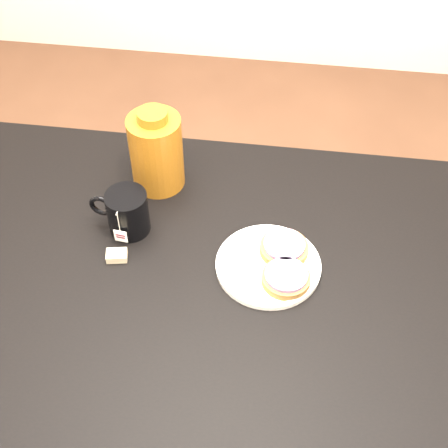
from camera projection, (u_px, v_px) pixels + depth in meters
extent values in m
plane|color=brown|center=(223.00, 430.00, 1.89)|extent=(4.00, 4.00, 0.00)
cube|color=black|center=(223.00, 285.00, 1.35)|extent=(1.40, 0.90, 0.04)
cylinder|color=black|center=(37.00, 235.00, 1.94)|extent=(0.06, 0.06, 0.71)
cylinder|color=white|center=(268.00, 265.00, 1.35)|extent=(0.23, 0.23, 0.01)
torus|color=white|center=(268.00, 264.00, 1.35)|extent=(0.22, 0.22, 0.01)
cylinder|color=brown|center=(284.00, 249.00, 1.36)|extent=(0.15, 0.15, 0.02)
cylinder|color=gray|center=(284.00, 245.00, 1.35)|extent=(0.12, 0.12, 0.01)
cylinder|color=brown|center=(286.00, 279.00, 1.31)|extent=(0.11, 0.11, 0.02)
cylinder|color=gray|center=(286.00, 275.00, 1.30)|extent=(0.10, 0.10, 0.01)
cylinder|color=black|center=(128.00, 212.00, 1.39)|extent=(0.10, 0.10, 0.10)
cylinder|color=black|center=(126.00, 199.00, 1.36)|extent=(0.08, 0.08, 0.00)
torus|color=black|center=(101.00, 206.00, 1.40)|extent=(0.06, 0.02, 0.06)
cylinder|color=beige|center=(118.00, 222.00, 1.34)|extent=(0.00, 0.00, 0.06)
cube|color=white|center=(121.00, 236.00, 1.38)|extent=(0.03, 0.01, 0.03)
cube|color=#C6B793|center=(117.00, 256.00, 1.37)|extent=(0.05, 0.04, 0.02)
cylinder|color=#68370D|center=(156.00, 152.00, 1.47)|extent=(0.13, 0.13, 0.19)
cylinder|color=#68370D|center=(152.00, 116.00, 1.39)|extent=(0.07, 0.07, 0.02)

